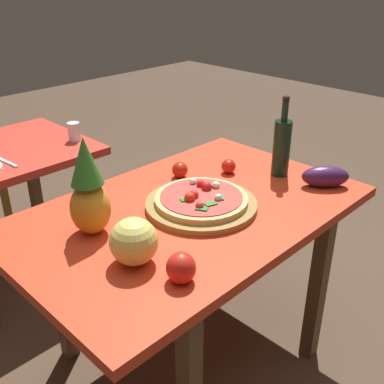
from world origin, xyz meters
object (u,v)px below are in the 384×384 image
object	(u,v)px
background_table	(1,175)
pineapple_left	(89,192)
drinking_glass_water	(74,132)
pizza	(201,198)
tomato_by_bottle	(229,166)
knife_utensil	(7,162)
pizza_board	(201,205)
tomato_beside_pepper	(180,170)
bell_pepper	(181,268)
wine_bottle	(282,146)
melon	(134,241)
display_table	(189,227)
eggplant	(325,176)

from	to	relation	value
background_table	pineapple_left	world-z (taller)	pineapple_left
drinking_glass_water	pizza	bearing A→B (deg)	-94.01
tomato_by_bottle	drinking_glass_water	xyz separation A→B (m)	(-0.25, 0.86, 0.02)
background_table	knife_utensil	bearing A→B (deg)	-98.73
pineapple_left	tomato_by_bottle	size ratio (longest dim) A/B	5.48
pizza_board	knife_utensil	size ratio (longest dim) A/B	2.40
background_table	tomato_beside_pepper	bearing A→B (deg)	-63.48
bell_pepper	knife_utensil	world-z (taller)	bell_pepper
wine_bottle	pineapple_left	world-z (taller)	same
melon	bell_pepper	bearing A→B (deg)	-77.68
background_table	pizza_board	world-z (taller)	pizza_board
background_table	pineapple_left	size ratio (longest dim) A/B	2.52
display_table	knife_utensil	xyz separation A→B (m)	(-0.29, 0.93, 0.09)
display_table	wine_bottle	size ratio (longest dim) A/B	3.87
display_table	background_table	bearing A→B (deg)	103.52
display_table	wine_bottle	xyz separation A→B (m)	(0.51, -0.07, 0.22)
tomato_by_bottle	wine_bottle	bearing A→B (deg)	-49.69
pizza	drinking_glass_water	bearing A→B (deg)	85.99
pineapple_left	melon	size ratio (longest dim) A/B	2.31
melon	bell_pepper	distance (m)	0.18
pineapple_left	tomato_beside_pepper	xyz separation A→B (m)	(0.54, 0.11, -0.12)
pizza_board	tomato_beside_pepper	bearing A→B (deg)	62.12
wine_bottle	tomato_beside_pepper	size ratio (longest dim) A/B	5.07
pizza_board	bell_pepper	size ratio (longest dim) A/B	4.36
display_table	eggplant	world-z (taller)	eggplant
tomato_beside_pepper	knife_utensil	world-z (taller)	tomato_beside_pepper
bell_pepper	tomato_by_bottle	xyz separation A→B (m)	(0.69, 0.41, -0.01)
pizza_board	tomato_beside_pepper	distance (m)	0.30
wine_bottle	melon	world-z (taller)	wine_bottle
display_table	melon	bearing A→B (deg)	-160.52
bell_pepper	knife_utensil	xyz separation A→B (m)	(0.04, 1.24, -0.04)
drinking_glass_water	display_table	bearing A→B (deg)	-96.20
pizza_board	pineapple_left	world-z (taller)	pineapple_left
pizza	pineapple_left	distance (m)	0.44
wine_bottle	knife_utensil	world-z (taller)	wine_bottle
background_table	bell_pepper	bearing A→B (deg)	-92.85
eggplant	tomato_by_bottle	distance (m)	0.42
pizza	wine_bottle	bearing A→B (deg)	-4.27
bell_pepper	tomato_by_bottle	bearing A→B (deg)	30.59
pizza_board	pineapple_left	xyz separation A→B (m)	(-0.40, 0.15, 0.15)
knife_utensil	display_table	bearing A→B (deg)	-77.26
drinking_glass_water	knife_utensil	size ratio (longest dim) A/B	0.54
tomato_by_bottle	background_table	bearing A→B (deg)	121.94
drinking_glass_water	knife_utensil	xyz separation A→B (m)	(-0.40, -0.04, -0.04)
pineapple_left	knife_utensil	xyz separation A→B (m)	(0.07, 0.81, -0.15)
background_table	bell_pepper	world-z (taller)	bell_pepper
display_table	tomato_beside_pepper	bearing A→B (deg)	53.02
pizza_board	tomato_beside_pepper	size ratio (longest dim) A/B	6.18
tomato_beside_pepper	display_table	bearing A→B (deg)	-126.98
background_table	pizza_board	bearing A→B (deg)	-75.24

